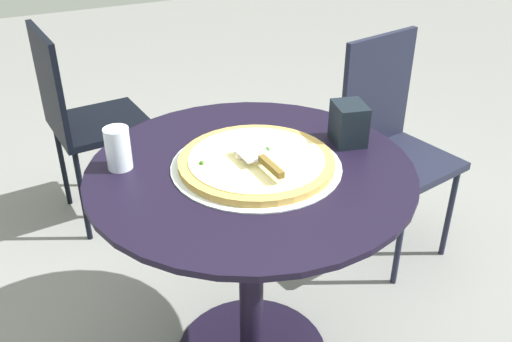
# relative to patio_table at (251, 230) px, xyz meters

# --- Properties ---
(patio_table) EXTENTS (0.92, 0.92, 0.75)m
(patio_table) POSITION_rel_patio_table_xyz_m (0.00, 0.00, 0.00)
(patio_table) COLOR black
(patio_table) RESTS_ON ground
(pizza_on_tray) EXTENTS (0.48, 0.48, 0.04)m
(pizza_on_tray) POSITION_rel_patio_table_xyz_m (0.00, -0.02, 0.23)
(pizza_on_tray) COLOR silver
(pizza_on_tray) RESTS_ON patio_table
(pizza_server) EXTENTS (0.21, 0.09, 0.02)m
(pizza_server) POSITION_rel_patio_table_xyz_m (-0.05, -0.01, 0.27)
(pizza_server) COLOR silver
(pizza_server) RESTS_ON pizza_on_tray
(drinking_cup) EXTENTS (0.07, 0.07, 0.12)m
(drinking_cup) POSITION_rel_patio_table_xyz_m (0.15, 0.33, 0.28)
(drinking_cup) COLOR silver
(drinking_cup) RESTS_ON patio_table
(napkin_dispenser) EXTENTS (0.13, 0.11, 0.12)m
(napkin_dispenser) POSITION_rel_patio_table_xyz_m (0.02, -0.33, 0.28)
(napkin_dispenser) COLOR black
(napkin_dispenser) RESTS_ON patio_table
(patio_chair_near) EXTENTS (0.43, 0.43, 0.91)m
(patio_chair_near) POSITION_rel_patio_table_xyz_m (0.35, -0.78, -0.01)
(patio_chair_near) COLOR #1A1D2F
(patio_chair_near) RESTS_ON ground
(patio_chair_far) EXTENTS (0.43, 0.43, 0.90)m
(patio_chair_far) POSITION_rel_patio_table_xyz_m (1.09, 0.30, -0.00)
(patio_chair_far) COLOR black
(patio_chair_far) RESTS_ON ground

